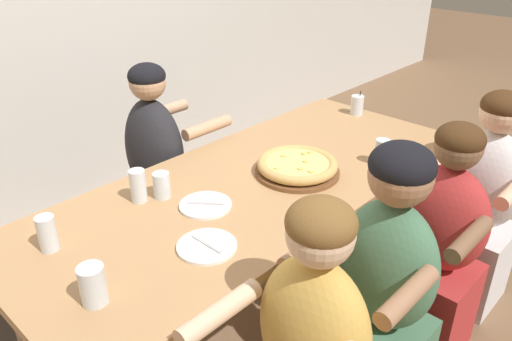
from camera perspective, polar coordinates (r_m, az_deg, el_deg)
The scene contains 15 objects.
ground_plane at distance 2.53m, azimuth 0.00°, elevation -16.18°, with size 18.00×18.00×0.00m, color brown.
dining_table at distance 2.13m, azimuth 0.00°, elevation -3.10°, with size 2.10×0.86×0.74m.
pizza_board_main at distance 2.15m, azimuth 4.74°, elevation 0.47°, with size 0.36×0.36×0.06m.
empty_plate_a at distance 1.70m, azimuth -5.65°, elevation -8.61°, with size 0.20×0.20×0.02m.
empty_plate_b at distance 1.92m, azimuth -5.84°, elevation -3.94°, with size 0.20×0.20×0.02m.
cocktail_glass_blue at distance 2.85m, azimuth 11.47°, elevation 7.24°, with size 0.07×0.07×0.13m.
drinking_glass_a at distance 2.28m, azimuth 14.17°, elevation 1.93°, with size 0.06×0.06×0.12m.
drinking_glass_b at distance 1.99m, azimuth -10.72°, elevation -1.83°, with size 0.07×0.07×0.10m.
drinking_glass_c at distance 1.98m, azimuth -13.30°, elevation -1.90°, with size 0.06×0.06×0.13m.
drinking_glass_d at distance 1.53m, azimuth -18.11°, elevation -12.54°, with size 0.08×0.08×0.12m.
drinking_glass_e at distance 1.79m, azimuth -22.70°, elevation -6.87°, with size 0.06×0.06×0.13m.
diner_near_midright at distance 2.24m, azimuth 19.92°, elevation -8.94°, with size 0.51×0.40×1.07m.
diner_far_center at distance 2.62m, azimuth -11.11°, elevation -1.32°, with size 0.51×0.40×1.14m.
diner_near_right at distance 2.58m, azimuth 24.01°, elevation -4.35°, with size 0.51×0.40×1.08m.
diner_near_center at distance 1.88m, azimuth 14.17°, elevation -14.05°, with size 0.51×0.40×1.13m.
Camera 1 is at (-1.34, -1.26, 1.74)m, focal length 35.00 mm.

